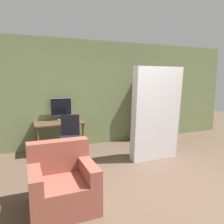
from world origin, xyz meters
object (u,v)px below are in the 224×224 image
(monitor, at_px, (61,108))
(armchair, at_px, (62,183))
(office_chair, at_px, (70,142))
(bookshelf, at_px, (144,110))
(mattress_near, at_px, (156,114))

(monitor, distance_m, armchair, 2.64)
(office_chair, bearing_deg, armchair, -105.58)
(bookshelf, relative_size, armchair, 2.04)
(monitor, height_order, office_chair, monitor)
(monitor, distance_m, bookshelf, 2.33)
(monitor, height_order, armchair, monitor)
(bookshelf, bearing_deg, armchair, -137.91)
(bookshelf, bearing_deg, monitor, 179.52)
(monitor, distance_m, mattress_near, 2.28)
(office_chair, xyz_separation_m, mattress_near, (1.70, -0.64, 0.59))
(bookshelf, xyz_separation_m, armchair, (-2.76, -2.49, -0.54))
(bookshelf, distance_m, mattress_near, 1.58)
(armchair, bearing_deg, bookshelf, 42.09)
(mattress_near, distance_m, armchair, 2.49)
(monitor, bearing_deg, mattress_near, -40.45)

